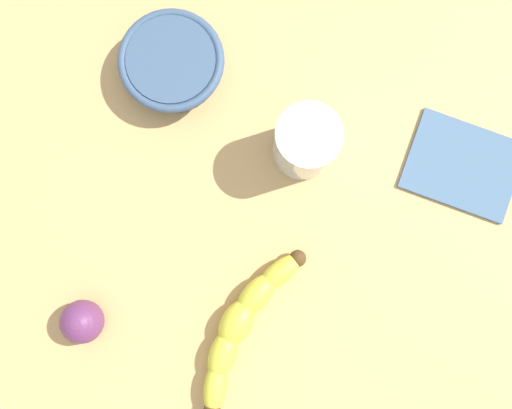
{
  "coord_description": "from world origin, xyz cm",
  "views": [
    {
      "loc": [
        -2.67,
        -1.56,
        76.94
      ],
      "look_at": [
        -4.14,
        4.3,
        5.0
      ],
      "focal_mm": 39.59,
      "sensor_mm": 36.0,
      "label": 1
    }
  ],
  "objects_px": {
    "smoothie_glass": "(303,143)",
    "ceramic_bowl": "(173,64)",
    "plum_fruit": "(82,322)",
    "banana": "(242,326)"
  },
  "relations": [
    {
      "from": "banana",
      "to": "plum_fruit",
      "type": "height_order",
      "value": "plum_fruit"
    },
    {
      "from": "ceramic_bowl",
      "to": "plum_fruit",
      "type": "relative_size",
      "value": 2.49
    },
    {
      "from": "banana",
      "to": "smoothie_glass",
      "type": "relative_size",
      "value": 2.19
    },
    {
      "from": "smoothie_glass",
      "to": "ceramic_bowl",
      "type": "distance_m",
      "value": 0.2
    },
    {
      "from": "ceramic_bowl",
      "to": "plum_fruit",
      "type": "bearing_deg",
      "value": -94.26
    },
    {
      "from": "banana",
      "to": "plum_fruit",
      "type": "distance_m",
      "value": 0.2
    },
    {
      "from": "banana",
      "to": "plum_fruit",
      "type": "xyz_separation_m",
      "value": [
        -0.19,
        -0.04,
        0.01
      ]
    },
    {
      "from": "ceramic_bowl",
      "to": "plum_fruit",
      "type": "distance_m",
      "value": 0.35
    },
    {
      "from": "ceramic_bowl",
      "to": "plum_fruit",
      "type": "xyz_separation_m",
      "value": [
        -0.03,
        -0.35,
        -0.0
      ]
    },
    {
      "from": "plum_fruit",
      "to": "banana",
      "type": "bearing_deg",
      "value": 12.37
    }
  ]
}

